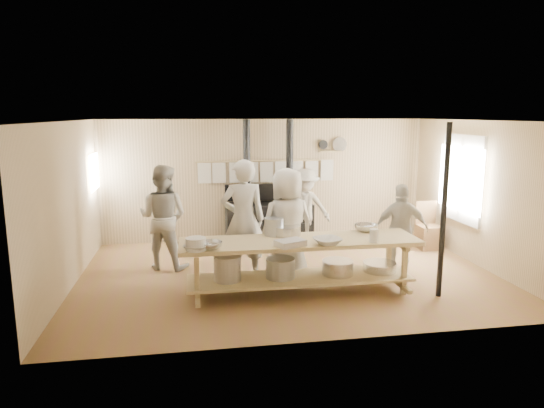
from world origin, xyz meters
The scene contains 24 objects.
ground centered at (0.00, 0.00, 0.00)m, with size 7.00×7.00×0.00m, color brown.
room_shell centered at (0.00, 0.00, 1.62)m, with size 7.00×7.00×7.00m.
window_right centered at (3.47, 0.60, 1.50)m, with size 0.09×1.50×1.65m.
left_opening centered at (-3.45, 2.00, 1.60)m, with size 0.00×0.90×0.90m.
stove centered at (-0.01, 2.12, 0.52)m, with size 1.90×0.75×2.60m.
towel_rail centered at (0.00, 2.40, 1.55)m, with size 3.00×0.04×0.47m.
back_wall_shelf centered at (1.46, 2.43, 2.00)m, with size 0.63×0.14×0.32m.
prep_table centered at (-0.01, -0.90, 0.52)m, with size 3.60×0.90×0.85m.
support_post centered at (2.05, -1.35, 1.30)m, with size 0.08×0.08×2.60m, color black.
cook_far_left centered at (-0.77, -0.08, 1.00)m, with size 0.73×0.48×2.00m, color #B1AB9D.
cook_left centered at (-2.10, 0.72, 0.92)m, with size 0.90×0.70×1.85m, color #B1AB9D.
cook_center centered at (-0.09, -0.35, 0.94)m, with size 0.92×0.60×1.87m, color #B1AB9D.
cook_right centered at (1.89, -0.27, 0.78)m, with size 0.91×0.38×1.56m, color #B1AB9D.
cook_by_window centered at (0.70, 1.74, 0.81)m, with size 1.04×0.60×1.61m, color #B1AB9D.
chair centered at (3.15, 1.15, 0.28)m, with size 0.45×0.45×0.95m.
bowl_white_a centered at (-1.55, -1.23, 0.89)m, with size 0.33×0.33×0.08m, color silver.
bowl_steel_a centered at (-1.35, -1.19, 0.90)m, with size 0.33×0.33×0.10m, color silver.
bowl_white_b centered at (0.33, -1.23, 0.90)m, with size 0.39×0.39×0.10m, color silver.
bowl_steel_b centered at (1.16, -0.57, 0.91)m, with size 0.37×0.37×0.12m, color silver.
roasting_pan centered at (-0.22, -1.23, 0.89)m, with size 0.40×0.27×0.09m, color #B2B2B7.
mixing_bowl_large centered at (-0.16, -0.57, 0.92)m, with size 0.47×0.47×0.15m, color silver.
bucket_galv centered at (-0.34, -0.57, 0.99)m, with size 0.30×0.30×0.28m, color gray.
deep_bowl_enamel centered at (-1.55, -1.23, 0.94)m, with size 0.28×0.28×0.18m, color silver.
pitcher centered at (1.04, -1.23, 0.95)m, with size 0.13×0.13×0.20m, color silver.
Camera 1 is at (-1.57, -7.79, 2.72)m, focal length 32.00 mm.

